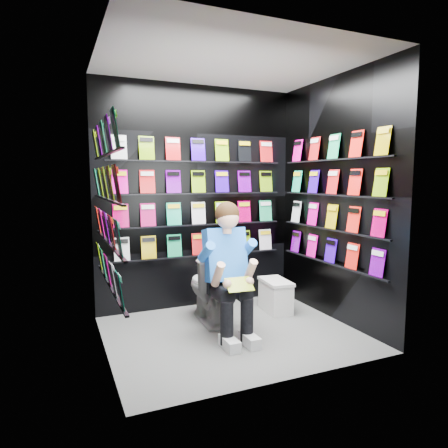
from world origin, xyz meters
name	(u,v)px	position (x,y,z in m)	size (l,w,h in m)	color
floor	(232,333)	(0.00, 0.00, 0.00)	(2.40, 2.40, 0.00)	slate
ceiling	(233,60)	(0.00, 0.00, 2.60)	(2.40, 2.40, 0.00)	white
wall_back	(198,198)	(0.00, 1.00, 1.30)	(2.40, 0.04, 2.60)	black
wall_front	(289,210)	(0.00, -1.00, 1.30)	(2.40, 0.04, 2.60)	black
wall_left	(102,206)	(-1.20, 0.00, 1.30)	(0.04, 2.00, 2.60)	black
wall_right	(335,200)	(1.20, 0.00, 1.30)	(0.04, 2.00, 2.60)	black
comics_back	(198,197)	(0.00, 0.97, 1.31)	(2.10, 0.06, 1.37)	red
comics_left	(105,205)	(-1.17, 0.00, 1.31)	(0.06, 1.70, 1.37)	red
comics_right	(332,199)	(1.17, 0.00, 1.31)	(0.06, 1.70, 1.37)	red
toilet	(210,287)	(-0.07, 0.43, 0.37)	(0.42, 0.75, 0.73)	white
longbox	(276,297)	(0.74, 0.42, 0.17)	(0.24, 0.44, 0.33)	silver
longbox_lid	(276,281)	(0.74, 0.42, 0.35)	(0.27, 0.47, 0.03)	silver
reader	(224,256)	(-0.07, 0.05, 0.77)	(0.53, 0.77, 1.42)	#337EEE
held_comic	(239,284)	(-0.07, -0.30, 0.58)	(0.24, 0.01, 0.17)	green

